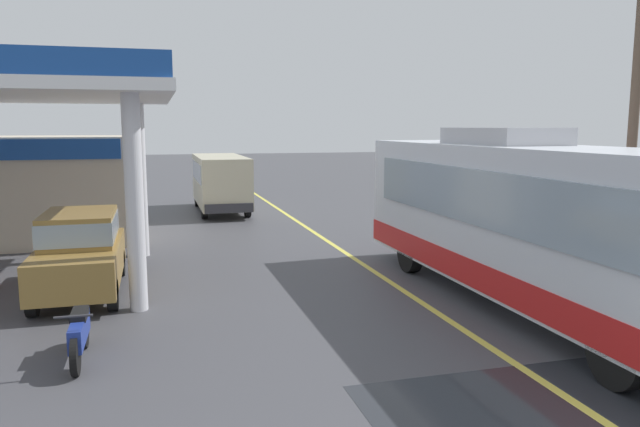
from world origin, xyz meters
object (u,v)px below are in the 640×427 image
object	(u,v)px
minibus_opposing_lane	(220,178)
motorcycle_parked_forecourt	(80,333)
car_at_pump	(80,248)
pedestrian_near_pump	(86,240)
coach_bus_main	(527,224)

from	to	relation	value
minibus_opposing_lane	motorcycle_parked_forecourt	world-z (taller)	minibus_opposing_lane
motorcycle_parked_forecourt	car_at_pump	bearing A→B (deg)	95.61
car_at_pump	pedestrian_near_pump	distance (m)	1.50
car_at_pump	minibus_opposing_lane	size ratio (longest dim) A/B	0.69
coach_bus_main	pedestrian_near_pump	world-z (taller)	coach_bus_main
motorcycle_parked_forecourt	pedestrian_near_pump	bearing A→B (deg)	94.43
minibus_opposing_lane	motorcycle_parked_forecourt	distance (m)	17.06
minibus_opposing_lane	coach_bus_main	bearing A→B (deg)	-73.84
coach_bus_main	pedestrian_near_pump	distance (m)	10.35
minibus_opposing_lane	motorcycle_parked_forecourt	size ratio (longest dim) A/B	3.41
car_at_pump	minibus_opposing_lane	distance (m)	13.11
coach_bus_main	minibus_opposing_lane	xyz separation A→B (m)	(-4.58, 15.81, -0.25)
car_at_pump	motorcycle_parked_forecourt	bearing A→B (deg)	-84.39
coach_bus_main	motorcycle_parked_forecourt	bearing A→B (deg)	-175.08
minibus_opposing_lane	motorcycle_parked_forecourt	xyz separation A→B (m)	(-4.02, -16.55, -1.03)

